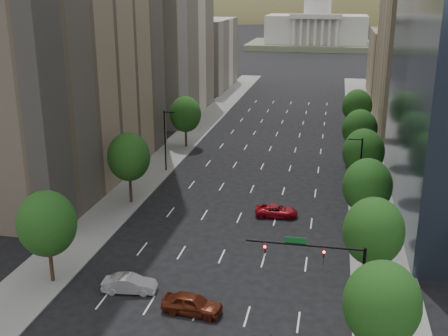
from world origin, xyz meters
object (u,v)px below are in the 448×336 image
Objects in this scene: car_maroon at (192,304)px; car_silver at (130,284)px; capitol at (317,29)px; car_red_far at (276,211)px; traffic_signal at (330,267)px.

car_silver is (-6.20, 2.13, -0.08)m from car_maroon.
capitol reaches higher than car_silver.
car_maroon reaches higher than car_silver.
car_maroon is at bearing 163.70° from car_red_far.
car_silver is at bearing 146.72° from car_red_far.
car_maroon is 6.56m from car_silver.
car_maroon is 1.02× the size of car_red_far.
traffic_signal is 1.81× the size of car_maroon.
capitol is 12.66× the size of car_silver.
car_red_far is (4.51, 21.66, -0.17)m from car_maroon.
capitol is 12.15× the size of car_red_far.
traffic_signal is 0.15× the size of capitol.
capitol is 218.20m from car_silver.
traffic_signal is 1.85× the size of car_red_far.
car_silver is at bearing 76.42° from car_maroon.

